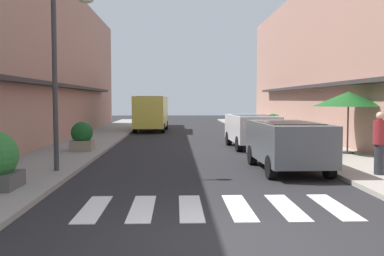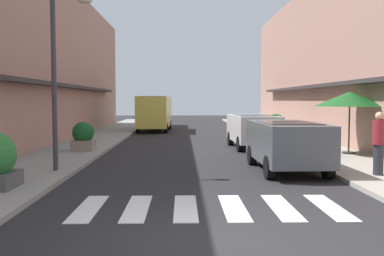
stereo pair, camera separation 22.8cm
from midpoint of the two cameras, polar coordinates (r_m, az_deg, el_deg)
ground_plane at (r=21.22m, az=0.52°, el=-2.13°), size 79.84×79.84×0.00m
sidewalk_left at (r=21.65m, az=-12.82°, el=-1.95°), size 2.77×50.81×0.12m
sidewalk_right at (r=21.95m, az=13.68°, el=-1.89°), size 2.77×50.81×0.12m
building_row_left at (r=23.50m, az=-21.96°, el=8.19°), size 5.50×34.66×8.22m
building_row_right at (r=23.99m, az=22.41°, el=8.39°), size 5.50×34.66×8.48m
crosswalk at (r=8.93m, az=3.01°, el=-10.12°), size 5.20×2.20×0.01m
parked_car_near at (r=13.53m, az=12.49°, el=-1.58°), size 1.88×4.08×1.47m
parked_car_mid at (r=19.71m, az=8.14°, el=0.07°), size 1.94×4.03×1.47m
delivery_van at (r=30.26m, az=-4.58°, el=2.24°), size 2.15×5.46×2.37m
street_lamp at (r=13.16m, az=-15.95°, el=8.26°), size 1.19×0.28×5.04m
cafe_umbrella at (r=17.62m, az=19.86°, el=3.49°), size 2.58×2.58×2.32m
planter_midblock at (r=18.16m, az=-13.38°, el=-1.09°), size 0.86×0.86×1.14m
planter_far at (r=24.22m, az=10.89°, el=0.19°), size 1.09×1.09×1.26m
pedestrian_walking_near at (r=12.90m, az=23.24°, el=-1.65°), size 0.34×0.34×1.69m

